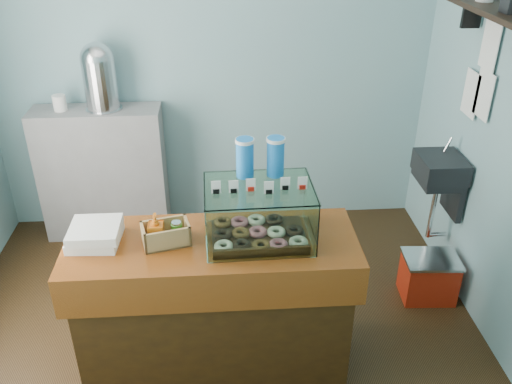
{
  "coord_description": "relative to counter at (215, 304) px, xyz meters",
  "views": [
    {
      "loc": [
        0.07,
        -2.71,
        2.57
      ],
      "look_at": [
        0.25,
        -0.15,
        1.14
      ],
      "focal_mm": 38.0,
      "sensor_mm": 36.0,
      "label": 1
    }
  ],
  "objects": [
    {
      "name": "condiment_crate",
      "position": [
        -0.25,
        -0.0,
        0.51
      ],
      "size": [
        0.28,
        0.21,
        0.19
      ],
      "rotation": [
        0.0,
        0.0,
        0.25
      ],
      "color": "tan",
      "rests_on": "counter"
    },
    {
      "name": "display_case",
      "position": [
        0.26,
        0.05,
        0.61
      ],
      "size": [
        0.59,
        0.44,
        0.54
      ],
      "rotation": [
        0.0,
        0.0,
        0.02
      ],
      "color": "#361F10",
      "rests_on": "counter"
    },
    {
      "name": "pastry_boxes",
      "position": [
        -0.63,
        0.04,
        0.49
      ],
      "size": [
        0.28,
        0.28,
        0.11
      ],
      "rotation": [
        0.0,
        0.0,
        -0.05
      ],
      "color": "white",
      "rests_on": "counter"
    },
    {
      "name": "counter",
      "position": [
        0.0,
        0.0,
        0.0
      ],
      "size": [
        1.6,
        0.6,
        0.9
      ],
      "color": "#3C230B",
      "rests_on": "ground"
    },
    {
      "name": "back_shelf",
      "position": [
        -0.9,
        1.57,
        0.09
      ],
      "size": [
        1.0,
        0.32,
        1.1
      ],
      "primitive_type": "cube",
      "color": "gray",
      "rests_on": "ground"
    },
    {
      "name": "ground",
      "position": [
        0.0,
        0.25,
        -0.46
      ],
      "size": [
        3.5,
        3.5,
        0.0
      ],
      "primitive_type": "plane",
      "color": "black",
      "rests_on": "ground"
    },
    {
      "name": "room_shell",
      "position": [
        0.03,
        0.26,
        1.25
      ],
      "size": [
        3.54,
        3.04,
        2.82
      ],
      "color": "#7CA8B4",
      "rests_on": "ground"
    },
    {
      "name": "coffee_urn",
      "position": [
        -0.82,
        1.58,
        0.91
      ],
      "size": [
        0.28,
        0.28,
        0.51
      ],
      "color": "silver",
      "rests_on": "back_shelf"
    },
    {
      "name": "red_cooler",
      "position": [
        1.51,
        0.52,
        -0.29
      ],
      "size": [
        0.39,
        0.31,
        0.33
      ],
      "rotation": [
        0.0,
        0.0,
        -0.06
      ],
      "color": "red",
      "rests_on": "ground"
    }
  ]
}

